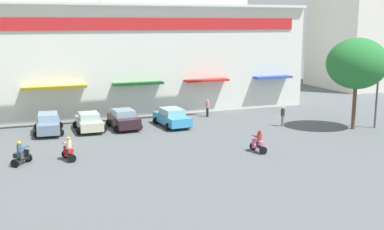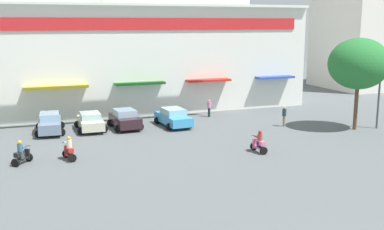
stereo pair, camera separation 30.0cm
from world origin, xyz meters
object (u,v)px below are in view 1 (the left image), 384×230
Objects in this scene: streetlamp_near at (378,82)px; scooter_rider_3 at (69,150)px; parked_car_3 at (172,117)px; pedestrian_1 at (207,107)px; scooter_rider_1 at (259,143)px; pedestrian_2 at (283,115)px; scooter_rider_4 at (21,155)px; parked_car_0 at (48,123)px; plaza_tree_1 at (357,64)px; parked_car_1 at (89,122)px; parked_car_2 at (124,119)px.

scooter_rider_3 is at bearing -178.81° from streetlamp_near.
pedestrian_1 is (4.31, 2.64, 0.15)m from parked_car_3.
pedestrian_2 is (5.79, 6.38, 0.34)m from scooter_rider_1.
pedestrian_2 is (20.63, 3.73, 0.34)m from scooter_rider_4.
streetlamp_near is (24.55, 0.51, 3.15)m from scooter_rider_3.
parked_car_3 is (9.82, -0.99, -0.04)m from parked_car_0.
pedestrian_2 is at bearing 154.02° from streetlamp_near.
plaza_tree_1 reaches higher than scooter_rider_4.
parked_car_0 is at bearing 163.30° from streetlamp_near.
pedestrian_1 is at bearing 83.09° from scooter_rider_1.
parked_car_1 is 14.17m from scooter_rider_1.
pedestrian_1 reaches higher than scooter_rider_1.
parked_car_3 is 2.64× the size of pedestrian_2.
parked_car_2 is 2.56× the size of scooter_rider_3.
plaza_tree_1 is 19.19m from parked_car_2.
parked_car_1 is at bearing -3.17° from parked_car_0.
parked_car_0 is 2.85× the size of scooter_rider_3.
pedestrian_1 is 7.32m from pedestrian_2.
parked_car_2 is 0.89× the size of parked_car_3.
plaza_tree_1 is 7.11m from pedestrian_2.
pedestrian_2 reaches higher than scooter_rider_3.
streetlamp_near reaches higher than pedestrian_1.
parked_car_1 is 2.42× the size of pedestrian_2.
parked_car_1 is 9.45m from scooter_rider_4.
pedestrian_2 is 8.00m from streetlamp_near.
parked_car_0 is 1.11× the size of parked_car_2.
scooter_rider_1 is (12.64, -10.65, -0.17)m from parked_car_0.
scooter_rider_3 is at bearing -1.31° from scooter_rider_4.
scooter_rider_3 is 2.81m from scooter_rider_4.
plaza_tree_1 is 1.67× the size of parked_car_0.
parked_car_0 is 18.92m from pedestrian_2.
pedestrian_2 reaches higher than parked_car_1.
parked_car_0 is at bearing 94.33° from scooter_rider_3.
scooter_rider_1 is at bearing -47.68° from parked_car_1.
pedestrian_2 is (18.43, -4.27, 0.17)m from parked_car_0.
plaza_tree_1 is at bearing -25.01° from parked_car_3.
parked_car_3 is at bearing 106.29° from scooter_rider_1.
parked_car_1 is at bearing 55.89° from scooter_rider_4.
pedestrian_1 is at bearing 14.17° from parked_car_2.
scooter_rider_3 reaches higher than scooter_rider_1.
scooter_rider_1 is (2.82, -9.66, -0.13)m from parked_car_3.
streetlamp_near is (25.16, -7.55, 2.99)m from parked_car_0.
parked_car_1 is at bearing 160.65° from plaza_tree_1.
parked_car_0 reaches higher than parked_car_1.
parked_car_2 is 8.54m from pedestrian_1.
parked_car_1 is 2.54× the size of pedestrian_1.
plaza_tree_1 is 25.85m from scooter_rider_4.
pedestrian_1 is (1.49, 12.30, 0.29)m from scooter_rider_1.
pedestrian_1 is 0.95× the size of pedestrian_2.
scooter_rider_4 is at bearing -136.80° from parked_car_2.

